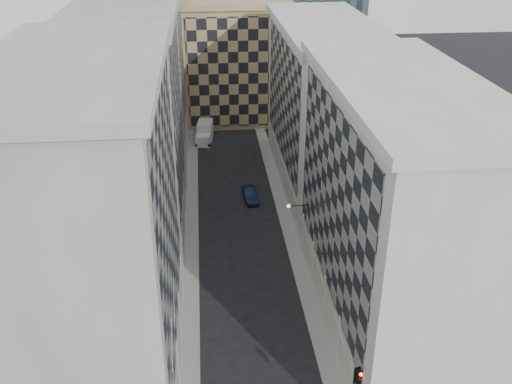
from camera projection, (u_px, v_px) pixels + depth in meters
sidewalk_west at (192, 234)px, 60.96m from camera, size 1.50×100.00×0.15m
sidewalk_east at (289, 229)px, 61.85m from camera, size 1.50×100.00×0.15m
bldg_left_a at (97, 234)px, 38.30m from camera, size 10.80×22.80×23.70m
bldg_left_b at (131, 127)px, 58.05m from camera, size 10.80×22.80×22.70m
bldg_left_c at (147, 74)px, 77.80m from camera, size 10.80×22.80×21.70m
bldg_right_a at (392, 210)px, 44.38m from camera, size 10.80×26.80×20.70m
bldg_right_b at (323, 106)px, 68.55m from camera, size 10.80×28.80×19.70m
tan_block at (235, 59)px, 90.96m from camera, size 16.80×14.80×18.80m
flagpoles_left at (173, 323)px, 36.02m from camera, size 0.10×6.33×2.33m
bracket_lamp at (290, 206)px, 53.68m from camera, size 1.98×0.36×0.36m
box_truck at (205, 133)px, 84.43m from camera, size 2.75×5.34×2.80m
dark_car at (250, 194)px, 67.87m from camera, size 1.81×4.31×1.39m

